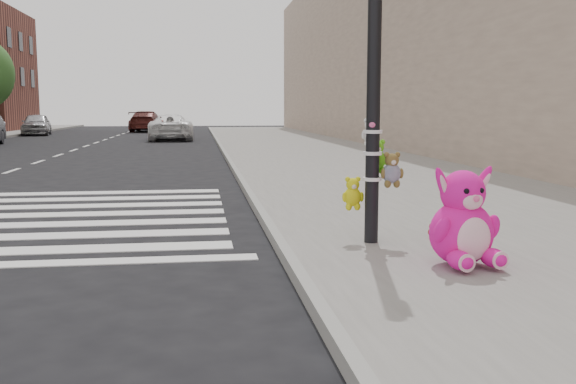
{
  "coord_description": "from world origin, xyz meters",
  "views": [
    {
      "loc": [
        0.6,
        -5.42,
        1.7
      ],
      "look_at": [
        1.61,
        1.83,
        0.75
      ],
      "focal_mm": 40.0,
      "sensor_mm": 36.0,
      "label": 1
    }
  ],
  "objects": [
    {
      "name": "car_white_near",
      "position": [
        -0.9,
        30.3,
        0.7
      ],
      "size": [
        2.55,
        5.12,
        1.39
      ],
      "primitive_type": "imported",
      "rotation": [
        0.0,
        0.0,
        3.19
      ],
      "color": "white",
      "rests_on": "ground"
    },
    {
      "name": "sidewalk_near",
      "position": [
        5.0,
        10.0,
        0.07
      ],
      "size": [
        7.0,
        80.0,
        0.14
      ],
      "primitive_type": "cube",
      "color": "slate",
      "rests_on": "ground"
    },
    {
      "name": "curb_edge",
      "position": [
        1.55,
        10.0,
        0.07
      ],
      "size": [
        0.12,
        80.0,
        0.15
      ],
      "primitive_type": "cube",
      "color": "gray",
      "rests_on": "ground"
    },
    {
      "name": "car_maroon_near",
      "position": [
        -3.22,
        43.88,
        0.76
      ],
      "size": [
        2.44,
        5.38,
        1.53
      ],
      "primitive_type": "imported",
      "rotation": [
        0.0,
        0.0,
        3.08
      ],
      "color": "#4F1A16",
      "rests_on": "ground"
    },
    {
      "name": "car_silver_deep",
      "position": [
        -9.8,
        38.27,
        0.71
      ],
      "size": [
        2.26,
        4.36,
        1.42
      ],
      "primitive_type": "imported",
      "rotation": [
        0.0,
        0.0,
        0.15
      ],
      "color": "#AAAAAF",
      "rests_on": "ground"
    },
    {
      "name": "bld_near",
      "position": [
        10.5,
        20.0,
        5.0
      ],
      "size": [
        5.0,
        60.0,
        10.0
      ],
      "primitive_type": "cube",
      "color": "#BBA38F",
      "rests_on": "ground"
    },
    {
      "name": "pink_bunny",
      "position": [
        3.2,
        0.57,
        0.56
      ],
      "size": [
        0.73,
        0.82,
        1.02
      ],
      "rotation": [
        0.0,
        0.0,
        0.15
      ],
      "color": "#F9149F",
      "rests_on": "sidewalk_near"
    },
    {
      "name": "ground",
      "position": [
        0.0,
        0.0,
        0.0
      ],
      "size": [
        120.0,
        120.0,
        0.0
      ],
      "primitive_type": "plane",
      "color": "black",
      "rests_on": "ground"
    },
    {
      "name": "red_teddy",
      "position": [
        3.4,
        1.95,
        0.23
      ],
      "size": [
        0.15,
        0.14,
        0.18
      ],
      "primitive_type": null,
      "rotation": [
        0.0,
        0.0,
        0.6
      ],
      "color": "#B12F11",
      "rests_on": "sidewalk_near"
    },
    {
      "name": "signal_pole",
      "position": [
        2.61,
        1.82,
        1.75
      ],
      "size": [
        0.7,
        0.5,
        4.0
      ],
      "color": "black",
      "rests_on": "sidewalk_near"
    }
  ]
}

